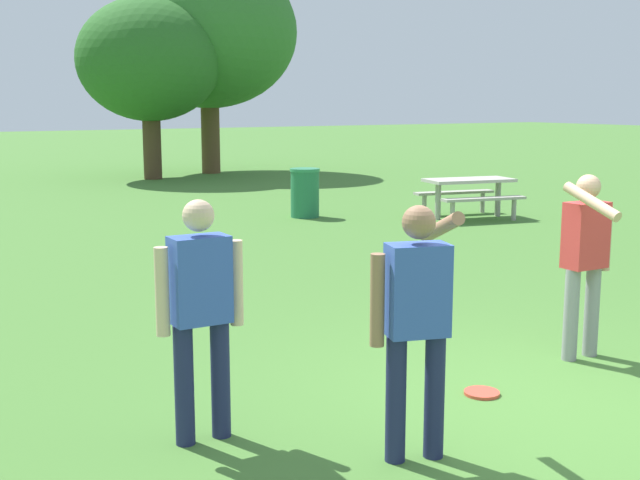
{
  "coord_description": "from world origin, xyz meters",
  "views": [
    {
      "loc": [
        -4.51,
        -4.19,
        2.27
      ],
      "look_at": [
        -0.72,
        2.19,
        1.0
      ],
      "focal_mm": 45.87,
      "sensor_mm": 36.0,
      "label": 1
    }
  ],
  "objects_px": {
    "frisbee": "(482,393)",
    "tree_far_right": "(208,33)",
    "person_thrower": "(201,305)",
    "person_bystander": "(416,313)",
    "picnic_table_near": "(469,189)",
    "person_catcher": "(586,252)",
    "trash_can_beside_table": "(305,193)",
    "tree_broad_center": "(149,60)"
  },
  "relations": [
    {
      "from": "picnic_table_near",
      "to": "tree_far_right",
      "type": "bearing_deg",
      "value": 91.56
    },
    {
      "from": "person_catcher",
      "to": "trash_can_beside_table",
      "type": "xyz_separation_m",
      "value": [
        2.32,
        9.03,
        -0.48
      ]
    },
    {
      "from": "person_catcher",
      "to": "tree_broad_center",
      "type": "xyz_separation_m",
      "value": [
        2.43,
        18.21,
        2.44
      ]
    },
    {
      "from": "frisbee",
      "to": "trash_can_beside_table",
      "type": "relative_size",
      "value": 0.29
    },
    {
      "from": "person_thrower",
      "to": "tree_far_right",
      "type": "bearing_deg",
      "value": 66.58
    },
    {
      "from": "picnic_table_near",
      "to": "tree_far_right",
      "type": "relative_size",
      "value": 0.29
    },
    {
      "from": "person_catcher",
      "to": "picnic_table_near",
      "type": "xyz_separation_m",
      "value": [
        5.01,
        7.29,
        -0.4
      ]
    },
    {
      "from": "person_catcher",
      "to": "tree_far_right",
      "type": "relative_size",
      "value": 0.25
    },
    {
      "from": "person_catcher",
      "to": "frisbee",
      "type": "relative_size",
      "value": 5.9
    },
    {
      "from": "frisbee",
      "to": "tree_far_right",
      "type": "distance_m",
      "value": 20.8
    },
    {
      "from": "tree_broad_center",
      "to": "tree_far_right",
      "type": "distance_m",
      "value": 2.62
    },
    {
      "from": "picnic_table_near",
      "to": "person_thrower",
      "type": "bearing_deg",
      "value": -139.91
    },
    {
      "from": "person_catcher",
      "to": "tree_broad_center",
      "type": "distance_m",
      "value": 18.53
    },
    {
      "from": "person_thrower",
      "to": "tree_broad_center",
      "type": "height_order",
      "value": "tree_broad_center"
    },
    {
      "from": "tree_far_right",
      "to": "picnic_table_near",
      "type": "bearing_deg",
      "value": -88.44
    },
    {
      "from": "person_thrower",
      "to": "picnic_table_near",
      "type": "bearing_deg",
      "value": 40.09
    },
    {
      "from": "person_thrower",
      "to": "tree_far_right",
      "type": "height_order",
      "value": "tree_far_right"
    },
    {
      "from": "person_catcher",
      "to": "picnic_table_near",
      "type": "height_order",
      "value": "person_catcher"
    },
    {
      "from": "tree_broad_center",
      "to": "person_catcher",
      "type": "bearing_deg",
      "value": -97.6
    },
    {
      "from": "frisbee",
      "to": "tree_broad_center",
      "type": "distance_m",
      "value": 19.15
    },
    {
      "from": "tree_broad_center",
      "to": "tree_far_right",
      "type": "xyz_separation_m",
      "value": [
        2.25,
        0.96,
        0.93
      ]
    },
    {
      "from": "trash_can_beside_table",
      "to": "tree_broad_center",
      "type": "bearing_deg",
      "value": 89.3
    },
    {
      "from": "person_catcher",
      "to": "frisbee",
      "type": "height_order",
      "value": "person_catcher"
    },
    {
      "from": "tree_broad_center",
      "to": "tree_far_right",
      "type": "height_order",
      "value": "tree_far_right"
    },
    {
      "from": "person_thrower",
      "to": "person_bystander",
      "type": "distance_m",
      "value": 1.42
    },
    {
      "from": "picnic_table_near",
      "to": "tree_far_right",
      "type": "distance_m",
      "value": 12.46
    },
    {
      "from": "tree_far_right",
      "to": "person_thrower",
      "type": "bearing_deg",
      "value": -113.42
    },
    {
      "from": "tree_broad_center",
      "to": "picnic_table_near",
      "type": "bearing_deg",
      "value": -76.71
    },
    {
      "from": "tree_far_right",
      "to": "tree_broad_center",
      "type": "bearing_deg",
      "value": -156.94
    },
    {
      "from": "trash_can_beside_table",
      "to": "person_bystander",
      "type": "bearing_deg",
      "value": -116.1
    },
    {
      "from": "person_bystander",
      "to": "trash_can_beside_table",
      "type": "height_order",
      "value": "person_bystander"
    },
    {
      "from": "person_catcher",
      "to": "person_bystander",
      "type": "distance_m",
      "value": 2.7
    },
    {
      "from": "frisbee",
      "to": "picnic_table_near",
      "type": "height_order",
      "value": "picnic_table_near"
    },
    {
      "from": "frisbee",
      "to": "person_bystander",
      "type": "bearing_deg",
      "value": -150.92
    },
    {
      "from": "frisbee",
      "to": "picnic_table_near",
      "type": "relative_size",
      "value": 0.14
    },
    {
      "from": "person_catcher",
      "to": "person_bystander",
      "type": "xyz_separation_m",
      "value": [
        -2.54,
        -0.89,
        0.0
      ]
    },
    {
      "from": "person_catcher",
      "to": "trash_can_beside_table",
      "type": "relative_size",
      "value": 1.71
    },
    {
      "from": "person_catcher",
      "to": "tree_broad_center",
      "type": "height_order",
      "value": "tree_broad_center"
    },
    {
      "from": "person_catcher",
      "to": "frisbee",
      "type": "distance_m",
      "value": 1.7
    },
    {
      "from": "person_bystander",
      "to": "trash_can_beside_table",
      "type": "bearing_deg",
      "value": 63.9
    },
    {
      "from": "trash_can_beside_table",
      "to": "tree_broad_center",
      "type": "height_order",
      "value": "tree_broad_center"
    },
    {
      "from": "trash_can_beside_table",
      "to": "tree_far_right",
      "type": "height_order",
      "value": "tree_far_right"
    }
  ]
}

